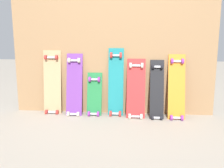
{
  "coord_description": "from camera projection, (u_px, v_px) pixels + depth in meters",
  "views": [
    {
      "loc": [
        0.3,
        -3.41,
        1.11
      ],
      "look_at": [
        0.0,
        -0.07,
        0.42
      ],
      "focal_mm": 43.43,
      "sensor_mm": 36.0,
      "label": 1
    }
  ],
  "objects": [
    {
      "name": "skateboard_orange",
      "position": [
        177.0,
        89.0,
        3.36
      ],
      "size": [
        0.21,
        0.27,
        0.86
      ],
      "color": "orange",
      "rests_on": "ground"
    },
    {
      "name": "skateboard_natural",
      "position": [
        52.0,
        85.0,
        3.56
      ],
      "size": [
        0.23,
        0.16,
        0.89
      ],
      "color": "tan",
      "rests_on": "ground"
    },
    {
      "name": "skateboard_purple",
      "position": [
        74.0,
        87.0,
        3.5
      ],
      "size": [
        0.21,
        0.23,
        0.86
      ],
      "color": "#6B338C",
      "rests_on": "ground"
    },
    {
      "name": "skateboard_red",
      "position": [
        136.0,
        91.0,
        3.41
      ],
      "size": [
        0.23,
        0.27,
        0.79
      ],
      "color": "#B22626",
      "rests_on": "ground"
    },
    {
      "name": "skateboard_teal",
      "position": [
        116.0,
        84.0,
        3.47
      ],
      "size": [
        0.19,
        0.19,
        0.92
      ],
      "color": "#197A7F",
      "rests_on": "ground"
    },
    {
      "name": "skateboard_green",
      "position": [
        94.0,
        97.0,
        3.51
      ],
      "size": [
        0.19,
        0.21,
        0.61
      ],
      "color": "#1E7238",
      "rests_on": "ground"
    },
    {
      "name": "skateboard_black",
      "position": [
        157.0,
        92.0,
        3.39
      ],
      "size": [
        0.17,
        0.28,
        0.79
      ],
      "color": "black",
      "rests_on": "ground"
    },
    {
      "name": "ground_plane",
      "position": [
        112.0,
        114.0,
        3.57
      ],
      "size": [
        12.0,
        12.0,
        0.0
      ],
      "primitive_type": "plane",
      "color": "#A89E8E"
    },
    {
      "name": "plywood_wall_panel",
      "position": [
        113.0,
        44.0,
        3.46
      ],
      "size": [
        2.61,
        0.04,
        1.82
      ],
      "primitive_type": "cube",
      "color": "#99724C",
      "rests_on": "ground"
    }
  ]
}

